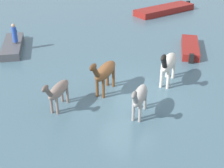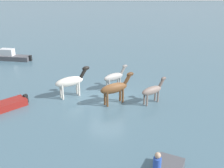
# 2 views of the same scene
# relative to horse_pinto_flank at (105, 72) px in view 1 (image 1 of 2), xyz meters

# --- Properties ---
(ground_plane) EXTENTS (186.59, 186.59, 0.00)m
(ground_plane) POSITION_rel_horse_pinto_flank_xyz_m (0.58, -0.89, -1.11)
(ground_plane) COLOR #476675
(horse_pinto_flank) EXTENTS (2.40, 1.73, 2.01)m
(horse_pinto_flank) POSITION_rel_horse_pinto_flank_xyz_m (0.00, 0.00, 0.00)
(horse_pinto_flank) COLOR brown
(horse_pinto_flank) RESTS_ON ground_plane
(horse_lead) EXTENTS (2.45, 1.80, 2.07)m
(horse_lead) POSITION_rel_horse_pinto_flank_xyz_m (3.15, -1.05, 0.03)
(horse_lead) COLOR silver
(horse_lead) RESTS_ON ground_plane
(horse_dark_mare) EXTENTS (1.96, 1.65, 1.73)m
(horse_dark_mare) POSITION_rel_horse_pinto_flank_xyz_m (0.08, -2.55, -0.16)
(horse_dark_mare) COLOR #9E9993
(horse_dark_mare) RESTS_ON ground_plane
(horse_chestnut_trailing) EXTENTS (1.92, 1.56, 1.67)m
(horse_chestnut_trailing) POSITION_rel_horse_pinto_flank_xyz_m (-2.51, -0.08, -0.19)
(horse_chestnut_trailing) COLOR gray
(horse_chestnut_trailing) RESTS_ON ground_plane
(boat_tender_starboard) EXTENTS (2.68, 4.17, 0.72)m
(boat_tender_starboard) POSITION_rel_horse_pinto_flank_xyz_m (-1.82, 8.10, -0.95)
(boat_tender_starboard) COLOR #4C4C51
(boat_tender_starboard) RESTS_ON ground_plane
(boat_motor_center) EXTENTS (3.32, 3.31, 0.71)m
(boat_motor_center) POSITION_rel_horse_pinto_flank_xyz_m (7.44, 1.33, -0.95)
(boat_motor_center) COLOR maroon
(boat_motor_center) RESTS_ON ground_plane
(boat_skiff_near) EXTENTS (6.18, 1.76, 0.78)m
(boat_skiff_near) POSITION_rel_horse_pinto_flank_xyz_m (12.41, 9.01, -0.92)
(boat_skiff_near) COLOR maroon
(boat_skiff_near) RESTS_ON ground_plane
(person_watcher_seated) EXTENTS (0.32, 0.32, 1.19)m
(person_watcher_seated) POSITION_rel_horse_pinto_flank_xyz_m (-1.68, 7.82, 0.01)
(person_watcher_seated) COLOR #2D51B2
(person_watcher_seated) RESTS_ON boat_tender_starboard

